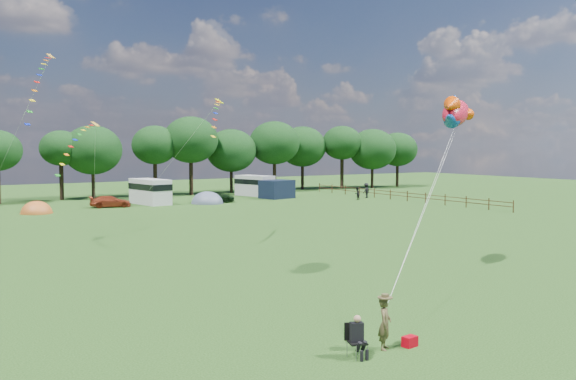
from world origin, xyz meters
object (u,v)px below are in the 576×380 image
tent_greyblue (207,203)px  campervan_d (255,185)px  campervan_c (150,191)px  kite_flyer (385,324)px  camp_chair (356,332)px  fish_kite (455,113)px  tent_orange (37,213)px  car_c (110,202)px  walker_a (357,194)px  car_d (215,197)px  walker_b (366,190)px

tent_greyblue → campervan_d: bearing=34.1°
campervan_c → campervan_d: (15.44, 3.98, -0.08)m
campervan_c → kite_flyer: 53.86m
camp_chair → fish_kite: (12.97, 8.44, 7.44)m
tent_orange → tent_greyblue: (18.33, 0.94, -0.00)m
tent_orange → car_c: bearing=16.3°
fish_kite → campervan_d: bearing=40.1°
camp_chair → fish_kite: bearing=52.2°
campervan_d → tent_orange: bearing=90.6°
walker_a → kite_flyer: bearing=34.0°
tent_orange → car_d: bearing=5.0°
camp_chair → campervan_c: bearing=95.9°
camp_chair → walker_b: bearing=70.0°
tent_greyblue → car_d: bearing=30.1°
car_c → car_d: bearing=-81.3°
camp_chair → car_d: bearing=88.3°
car_c → fish_kite: fish_kite is taller
walker_a → fish_kite: bearing=39.8°
car_c → kite_flyer: 51.78m
camp_chair → tent_greyblue: bearing=89.3°
tent_orange → fish_kite: size_ratio=0.89×
kite_flyer → walker_a: size_ratio=1.12×
campervan_d → walker_b: campervan_d is taller
car_c → campervan_c: (4.84, 1.29, 0.88)m
kite_flyer → fish_kite: 16.17m
car_d → fish_kite: fish_kite is taller
campervan_d → tent_greyblue: campervan_d is taller
campervan_c → tent_greyblue: size_ratio=1.51×
car_c → kite_flyer: (-6.28, -51.40, 0.22)m
walker_a → camp_chair: bearing=33.1°
campervan_d → camp_chair: campervan_d is taller
car_c → car_d: car_d is taller
tent_orange → fish_kite: 43.68m
walker_b → kite_flyer: bearing=30.6°
camp_chair → fish_kite: 17.17m
car_c → campervan_d: 20.97m
car_c → campervan_d: campervan_d is taller
campervan_c → tent_greyblue: bearing=-123.0°
tent_greyblue → fish_kite: size_ratio=1.06×
tent_orange → camp_chair: size_ratio=2.50×
tent_orange → fish_kite: bearing=-72.0°
kite_flyer → camp_chair: (-1.25, -0.12, -0.04)m
tent_greyblue → fish_kite: fish_kite is taller
campervan_c → fish_kite: 44.88m
campervan_d → walker_a: size_ratio=3.88×
campervan_c → campervan_d: size_ratio=1.04×
walker_b → campervan_c: bearing=-34.8°
fish_kite → walker_b: fish_kite is taller
car_c → campervan_d: bearing=-64.1°
campervan_c → campervan_d: bearing=-83.9°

